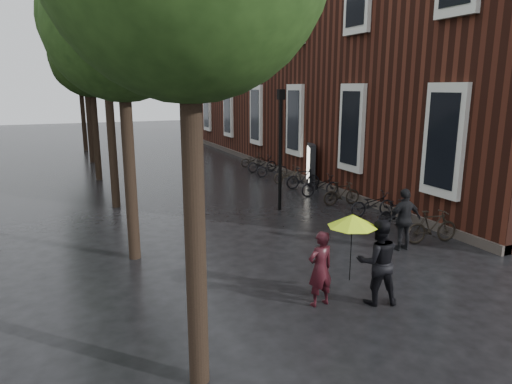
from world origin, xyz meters
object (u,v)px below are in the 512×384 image
person_burgundy (320,269)px  lamp_post (280,138)px  ad_lightbox (311,165)px  pedestrian_walking (404,219)px  person_black (378,262)px  parked_bicycles (312,182)px

person_burgundy → lamp_post: bearing=-115.7°
lamp_post → ad_lightbox: bearing=46.1°
pedestrian_walking → ad_lightbox: 9.20m
person_black → pedestrian_walking: size_ratio=1.05×
person_black → parked_bicycles: size_ratio=0.12×
person_burgundy → lamp_post: lamp_post is taller
person_burgundy → pedestrian_walking: 4.56m
person_black → ad_lightbox: ad_lightbox is taller
parked_bicycles → pedestrian_walking: bearing=-99.9°
person_burgundy → person_black: person_black is taller
person_burgundy → pedestrian_walking: size_ratio=0.93×
person_burgundy → ad_lightbox: ad_lightbox is taller
pedestrian_walking → parked_bicycles: bearing=-95.7°
ad_lightbox → person_burgundy: bearing=-95.2°
person_black → ad_lightbox: (4.93, 11.43, 0.05)m
parked_bicycles → lamp_post: lamp_post is taller
person_burgundy → lamp_post: size_ratio=0.37×
person_burgundy → ad_lightbox: size_ratio=0.84×
person_black → pedestrian_walking: person_black is taller
ad_lightbox → person_black: bearing=-89.5°
ad_lightbox → lamp_post: (-3.41, -3.55, 1.78)m
person_burgundy → parked_bicycles: (5.39, 9.61, -0.38)m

